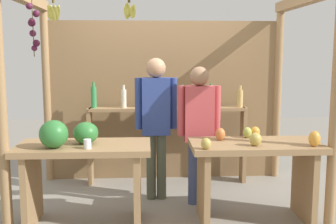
# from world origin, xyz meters

# --- Properties ---
(ground_plane) EXTENTS (12.00, 12.00, 0.00)m
(ground_plane) POSITION_xyz_m (0.00, 0.00, 0.00)
(ground_plane) COLOR gray
(ground_plane) RESTS_ON ground
(market_stall) EXTENTS (3.21, 1.83, 2.35)m
(market_stall) POSITION_xyz_m (-0.01, 0.41, 1.36)
(market_stall) COLOR #99754C
(market_stall) RESTS_ON ground
(fruit_counter_left) EXTENTS (1.30, 0.64, 1.08)m
(fruit_counter_left) POSITION_xyz_m (-0.88, -0.66, 0.66)
(fruit_counter_left) COLOR #99754C
(fruit_counter_left) RESTS_ON ground
(fruit_counter_right) EXTENTS (1.30, 0.65, 0.96)m
(fruit_counter_right) POSITION_xyz_m (0.85, -0.65, 0.60)
(fruit_counter_right) COLOR #99754C
(fruit_counter_right) RESTS_ON ground
(bottle_shelf_unit) EXTENTS (2.06, 0.22, 1.34)m
(bottle_shelf_unit) POSITION_xyz_m (0.04, 0.64, 0.80)
(bottle_shelf_unit) COLOR #99754C
(bottle_shelf_unit) RESTS_ON ground
(vendor_man) EXTENTS (0.48, 0.22, 1.64)m
(vendor_man) POSITION_xyz_m (-0.13, 0.04, 0.99)
(vendor_man) COLOR #4B5241
(vendor_man) RESTS_ON ground
(vendor_woman) EXTENTS (0.48, 0.21, 1.55)m
(vendor_woman) POSITION_xyz_m (0.34, -0.15, 0.93)
(vendor_woman) COLOR #3B4977
(vendor_woman) RESTS_ON ground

